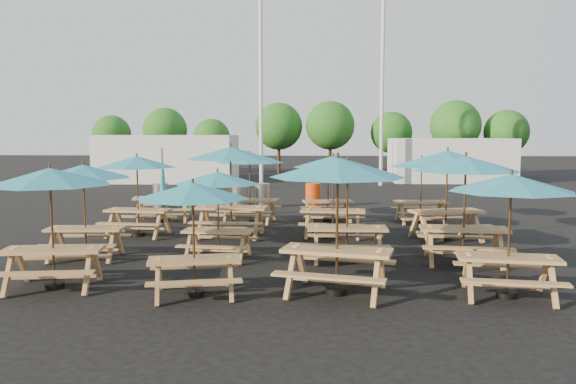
{
  "coord_description": "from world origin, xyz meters",
  "views": [
    {
      "loc": [
        0.8,
        -15.42,
        2.85
      ],
      "look_at": [
        0.0,
        1.5,
        1.1
      ],
      "focal_mm": 35.0,
      "sensor_mm": 36.0,
      "label": 1
    }
  ],
  "objects_px": {
    "picnic_unit_8": "(338,174)",
    "waste_bin_4": "(313,195)",
    "picnic_unit_9": "(348,172)",
    "picnic_unit_15": "(422,165)",
    "waste_bin_0": "(161,196)",
    "picnic_unit_11": "(328,167)",
    "picnic_unit_3": "(163,191)",
    "picnic_unit_13": "(466,169)",
    "picnic_unit_14": "(447,161)",
    "waste_bin_3": "(262,196)",
    "picnic_unit_6": "(231,157)",
    "picnic_unit_2": "(137,166)",
    "picnic_unit_1": "(83,176)",
    "picnic_unit_4": "(193,196)",
    "picnic_unit_10": "(333,166)",
    "picnic_unit_7": "(250,161)",
    "waste_bin_1": "(190,196)",
    "waste_bin_2": "(239,197)",
    "picnic_unit_12": "(511,189)",
    "picnic_unit_0": "(50,182)",
    "picnic_unit_5": "(218,182)"
  },
  "relations": [
    {
      "from": "picnic_unit_15",
      "to": "waste_bin_4",
      "type": "height_order",
      "value": "picnic_unit_15"
    },
    {
      "from": "waste_bin_0",
      "to": "picnic_unit_10",
      "type": "bearing_deg",
      "value": -42.32
    },
    {
      "from": "picnic_unit_3",
      "to": "picnic_unit_13",
      "type": "xyz_separation_m",
      "value": [
        8.23,
        -5.6,
        1.1
      ]
    },
    {
      "from": "picnic_unit_1",
      "to": "picnic_unit_8",
      "type": "bearing_deg",
      "value": -28.35
    },
    {
      "from": "picnic_unit_1",
      "to": "picnic_unit_7",
      "type": "bearing_deg",
      "value": 56.69
    },
    {
      "from": "picnic_unit_1",
      "to": "picnic_unit_11",
      "type": "xyz_separation_m",
      "value": [
        5.67,
        5.86,
        -0.11
      ]
    },
    {
      "from": "waste_bin_0",
      "to": "picnic_unit_1",
      "type": "bearing_deg",
      "value": -85.26
    },
    {
      "from": "picnic_unit_8",
      "to": "waste_bin_4",
      "type": "relative_size",
      "value": 3.08
    },
    {
      "from": "picnic_unit_8",
      "to": "waste_bin_0",
      "type": "relative_size",
      "value": 3.08
    },
    {
      "from": "picnic_unit_11",
      "to": "picnic_unit_5",
      "type": "bearing_deg",
      "value": -125.89
    },
    {
      "from": "picnic_unit_3",
      "to": "picnic_unit_14",
      "type": "relative_size",
      "value": 0.85
    },
    {
      "from": "picnic_unit_10",
      "to": "picnic_unit_12",
      "type": "distance_m",
      "value": 6.4
    },
    {
      "from": "picnic_unit_8",
      "to": "picnic_unit_14",
      "type": "bearing_deg",
      "value": 73.61
    },
    {
      "from": "picnic_unit_2",
      "to": "picnic_unit_6",
      "type": "xyz_separation_m",
      "value": [
        2.61,
        0.04,
        0.23
      ]
    },
    {
      "from": "waste_bin_0",
      "to": "picnic_unit_11",
      "type": "bearing_deg",
      "value": -26.0
    },
    {
      "from": "picnic_unit_7",
      "to": "picnic_unit_8",
      "type": "relative_size",
      "value": 0.86
    },
    {
      "from": "picnic_unit_1",
      "to": "picnic_unit_14",
      "type": "height_order",
      "value": "picnic_unit_14"
    },
    {
      "from": "waste_bin_2",
      "to": "waste_bin_1",
      "type": "bearing_deg",
      "value": 174.19
    },
    {
      "from": "picnic_unit_9",
      "to": "picnic_unit_15",
      "type": "xyz_separation_m",
      "value": [
        2.68,
        5.52,
        -0.14
      ]
    },
    {
      "from": "picnic_unit_3",
      "to": "picnic_unit_10",
      "type": "distance_m",
      "value": 6.08
    },
    {
      "from": "picnic_unit_2",
      "to": "picnic_unit_6",
      "type": "height_order",
      "value": "picnic_unit_6"
    },
    {
      "from": "picnic_unit_9",
      "to": "picnic_unit_10",
      "type": "relative_size",
      "value": 0.95
    },
    {
      "from": "waste_bin_3",
      "to": "picnic_unit_15",
      "type": "bearing_deg",
      "value": -32.7
    },
    {
      "from": "picnic_unit_15",
      "to": "waste_bin_0",
      "type": "distance_m",
      "value": 10.05
    },
    {
      "from": "picnic_unit_10",
      "to": "picnic_unit_14",
      "type": "distance_m",
      "value": 3.05
    },
    {
      "from": "picnic_unit_3",
      "to": "waste_bin_1",
      "type": "relative_size",
      "value": 2.54
    },
    {
      "from": "picnic_unit_8",
      "to": "picnic_unit_9",
      "type": "height_order",
      "value": "picnic_unit_8"
    },
    {
      "from": "picnic_unit_10",
      "to": "waste_bin_2",
      "type": "distance_m",
      "value": 6.77
    },
    {
      "from": "picnic_unit_9",
      "to": "picnic_unit_15",
      "type": "distance_m",
      "value": 6.13
    },
    {
      "from": "picnic_unit_5",
      "to": "picnic_unit_10",
      "type": "bearing_deg",
      "value": 53.02
    },
    {
      "from": "picnic_unit_6",
      "to": "picnic_unit_8",
      "type": "distance_m",
      "value": 6.18
    },
    {
      "from": "picnic_unit_14",
      "to": "waste_bin_0",
      "type": "bearing_deg",
      "value": 134.26
    },
    {
      "from": "picnic_unit_6",
      "to": "picnic_unit_1",
      "type": "bearing_deg",
      "value": -130.51
    },
    {
      "from": "picnic_unit_8",
      "to": "waste_bin_4",
      "type": "distance_m",
      "value": 12.01
    },
    {
      "from": "picnic_unit_9",
      "to": "picnic_unit_4",
      "type": "bearing_deg",
      "value": -134.46
    },
    {
      "from": "picnic_unit_8",
      "to": "picnic_unit_13",
      "type": "height_order",
      "value": "picnic_unit_8"
    },
    {
      "from": "picnic_unit_2",
      "to": "picnic_unit_11",
      "type": "height_order",
      "value": "picnic_unit_2"
    },
    {
      "from": "picnic_unit_3",
      "to": "waste_bin_0",
      "type": "xyz_separation_m",
      "value": [
        -1.03,
        3.41,
        -0.52
      ]
    },
    {
      "from": "picnic_unit_0",
      "to": "waste_bin_4",
      "type": "xyz_separation_m",
      "value": [
        4.76,
        11.75,
        -1.5
      ]
    },
    {
      "from": "waste_bin_1",
      "to": "picnic_unit_2",
      "type": "bearing_deg",
      "value": -91.08
    },
    {
      "from": "waste_bin_3",
      "to": "picnic_unit_11",
      "type": "bearing_deg",
      "value": -53.14
    },
    {
      "from": "picnic_unit_0",
      "to": "picnic_unit_10",
      "type": "height_order",
      "value": "picnic_unit_10"
    },
    {
      "from": "picnic_unit_1",
      "to": "picnic_unit_4",
      "type": "height_order",
      "value": "picnic_unit_1"
    },
    {
      "from": "picnic_unit_3",
      "to": "picnic_unit_6",
      "type": "distance_m",
      "value": 3.89
    },
    {
      "from": "picnic_unit_14",
      "to": "waste_bin_4",
      "type": "distance_m",
      "value": 7.66
    },
    {
      "from": "picnic_unit_11",
      "to": "waste_bin_0",
      "type": "relative_size",
      "value": 2.49
    },
    {
      "from": "picnic_unit_11",
      "to": "picnic_unit_13",
      "type": "height_order",
      "value": "picnic_unit_13"
    },
    {
      "from": "picnic_unit_1",
      "to": "picnic_unit_8",
      "type": "xyz_separation_m",
      "value": [
        5.62,
        -2.58,
        0.24
      ]
    },
    {
      "from": "picnic_unit_13",
      "to": "picnic_unit_14",
      "type": "relative_size",
      "value": 0.91
    },
    {
      "from": "waste_bin_3",
      "to": "picnic_unit_3",
      "type": "bearing_deg",
      "value": -129.38
    }
  ]
}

